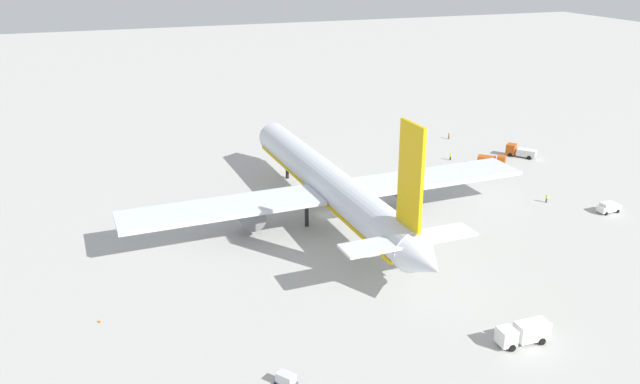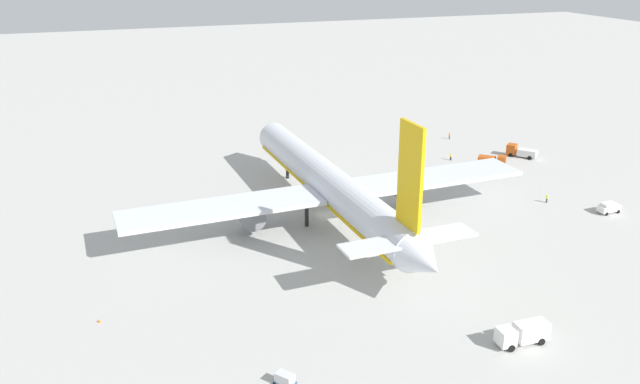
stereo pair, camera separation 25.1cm
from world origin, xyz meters
TOP-DOWN VIEW (x-y plane):
  - ground_plane at (0.00, 0.00)m, footprint 600.00×600.00m
  - airliner at (-1.36, -0.03)m, footprint 72.79×73.84m
  - service_truck_1 at (13.25, -43.92)m, footprint 5.61×5.92m
  - service_truck_2 at (-45.79, -8.59)m, footprint 2.55×6.75m
  - service_truck_3 at (17.17, -54.24)m, footprint 6.72×6.12m
  - service_van at (-16.36, -49.00)m, footprint 2.29×4.39m
  - baggage_cart_0 at (-43.58, 21.24)m, footprint 2.83×2.56m
  - ground_worker_0 at (35.64, -46.37)m, footprint 0.51×0.51m
  - ground_worker_2 at (20.48, -37.78)m, footprint 0.56×0.56m
  - ground_worker_3 at (-8.43, -41.54)m, footprint 0.55×0.55m
  - traffic_cone_1 at (43.40, -8.05)m, footprint 0.36×0.36m
  - traffic_cone_2 at (-43.44, -14.27)m, footprint 0.36×0.36m
  - traffic_cone_3 at (24.68, -32.58)m, footprint 0.36×0.36m
  - traffic_cone_4 at (-23.19, 40.24)m, footprint 0.36×0.36m

SIDE VIEW (x-z plane):
  - ground_plane at x=0.00m, z-range 0.00..0.00m
  - traffic_cone_1 at x=43.40m, z-range 0.00..0.55m
  - traffic_cone_2 at x=-43.44m, z-range 0.00..0.55m
  - traffic_cone_3 at x=24.68m, z-range 0.00..0.55m
  - traffic_cone_4 at x=-23.19m, z-range 0.00..0.55m
  - baggage_cart_0 at x=-43.58m, z-range 0.06..1.57m
  - ground_worker_2 at x=20.48m, z-range 0.01..1.68m
  - ground_worker_3 at x=-8.43m, z-range 0.01..1.71m
  - ground_worker_0 at x=35.64m, z-range 0.01..1.73m
  - service_van at x=-16.36m, z-range 0.05..2.02m
  - service_truck_3 at x=17.17m, z-range -0.02..2.68m
  - service_truck_1 at x=13.25m, z-range 0.05..2.75m
  - service_truck_2 at x=-45.79m, z-range 0.17..2.83m
  - airliner at x=-1.36m, z-range -5.76..18.59m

